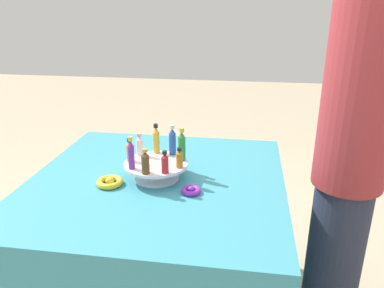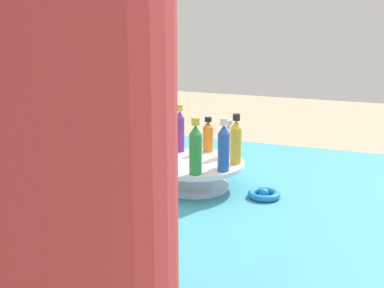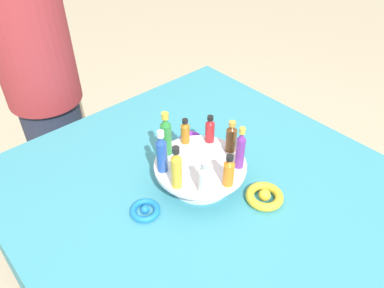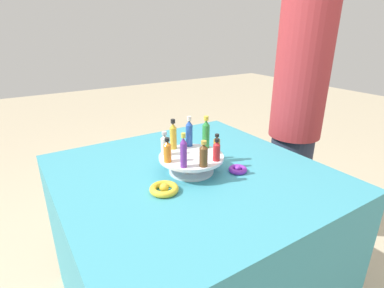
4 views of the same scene
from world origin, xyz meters
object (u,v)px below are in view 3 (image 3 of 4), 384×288
bottle_clear (204,178)px  ribbon_bow_gold (264,196)px  ribbon_bow_blue (145,210)px  person_figure (37,67)px  bottle_orange (230,171)px  ribbon_bow_purple (191,139)px  bottle_red (210,130)px  display_stand (200,171)px  bottle_brown (231,137)px  bottle_blue (162,153)px  bottle_green (166,135)px  bottle_amber (185,132)px  bottle_purple (240,149)px  bottle_gold (176,169)px

bottle_clear → ribbon_bow_gold: size_ratio=0.93×
ribbon_bow_blue → person_figure: size_ratio=0.05×
bottle_orange → ribbon_bow_gold: bearing=52.4°
ribbon_bow_gold → person_figure: person_figure is taller
ribbon_bow_gold → ribbon_bow_purple: 0.34m
bottle_red → ribbon_bow_blue: bearing=-80.4°
display_stand → bottle_brown: size_ratio=2.60×
bottle_blue → bottle_brown: bearing=72.5°
bottle_green → display_stand: bearing=22.5°
bottle_amber → bottle_purple: bearing=12.5°
bottle_amber → bottle_gold: size_ratio=0.63×
bottle_clear → ribbon_bow_blue: 0.20m
bottle_brown → bottle_gold: 0.22m
ribbon_bow_purple → person_figure: bearing=-159.7°
bottle_clear → ribbon_bow_purple: 0.33m
bottle_red → bottle_blue: bearing=-87.5°
bottle_red → bottle_amber: bearing=-127.5°
bottle_amber → bottle_gold: 0.19m
bottle_orange → bottle_blue: (-0.16, -0.10, 0.02)m
bottle_brown → bottle_blue: size_ratio=0.76×
bottle_purple → bottle_clear: (0.01, -0.14, -0.02)m
ribbon_bow_purple → bottle_blue: bearing=-61.1°
bottle_clear → bottle_red: bearing=132.5°
bottle_clear → ribbon_bow_blue: bottle_clear is taller
bottle_brown → person_figure: size_ratio=0.06×
bottle_amber → bottle_clear: bottle_clear is taller
ribbon_bow_blue → display_stand: bearing=86.9°
display_stand → bottle_purple: bearing=42.5°
bottle_orange → ribbon_bow_blue: bottle_orange is taller
bottle_red → bottle_gold: (0.08, -0.20, 0.02)m
bottle_red → bottle_gold: bearing=-67.5°
bottle_brown → bottle_blue: (-0.07, -0.21, 0.02)m
bottle_clear → bottle_blue: bearing=-167.5°
bottle_red → ribbon_bow_blue: 0.31m
bottle_red → bottle_green: 0.14m
bottle_purple → bottle_amber: bearing=-167.5°
ribbon_bow_gold → person_figure: size_ratio=0.06×
bottle_gold → person_figure: size_ratio=0.08×
person_figure → bottle_orange: bearing=-0.8°
bottle_blue → bottle_amber: bearing=112.5°
bottle_orange → ribbon_bow_purple: bearing=159.6°
bottle_brown → ribbon_bow_blue: (-0.03, -0.31, -0.11)m
ribbon_bow_purple → bottle_purple: bearing=-7.5°
bottle_brown → bottle_green: (-0.12, -0.15, 0.02)m
display_stand → ribbon_bow_purple: bearing=146.9°
display_stand → bottle_amber: (-0.11, 0.03, 0.07)m
bottle_red → bottle_green: bottle_green is taller
ribbon_bow_blue → bottle_green: bearing=120.8°
bottle_green → bottle_gold: 0.14m
bottle_purple → bottle_gold: bearing=-107.5°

